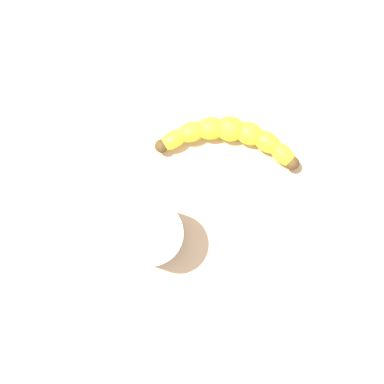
% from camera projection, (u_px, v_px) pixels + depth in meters
% --- Properties ---
extents(wooden_tabletop, '(1.20, 1.20, 0.03)m').
position_uv_depth(wooden_tabletop, '(189.00, 150.00, 0.80)').
color(wooden_tabletop, '#DBAC82').
rests_on(wooden_tabletop, ground).
extents(banana, '(0.12, 0.21, 0.04)m').
position_uv_depth(banana, '(229.00, 136.00, 0.77)').
color(banana, yellow).
rests_on(banana, wooden_tabletop).
extents(smoothie_glass, '(0.09, 0.09, 0.09)m').
position_uv_depth(smoothie_glass, '(153.00, 235.00, 0.72)').
color(smoothie_glass, silver).
rests_on(smoothie_glass, wooden_tabletop).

